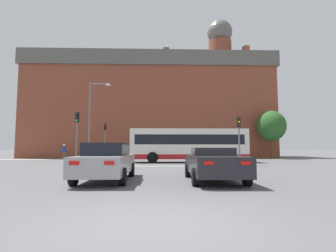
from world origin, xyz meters
name	(u,v)px	position (x,y,z in m)	size (l,w,h in m)	color
ground_plane	(154,224)	(0.00, 0.00, 0.00)	(400.00, 400.00, 0.00)	#545456
stop_line_strip	(159,166)	(0.00, 14.96, 0.00)	(9.40, 0.30, 0.01)	silver
far_pavement	(159,159)	(0.00, 27.04, 0.01)	(70.45, 2.50, 0.01)	gray
brick_civic_building	(152,107)	(-1.12, 35.91, 7.71)	(35.95, 11.82, 22.03)	brown
car_saloon_left	(107,161)	(-2.10, 6.25, 0.79)	(1.97, 4.88, 1.54)	#9E9EA3
car_roadster_right	(213,163)	(2.29, 6.01, 0.71)	(2.10, 4.74, 1.35)	#232328
bus_crossing_lead	(188,145)	(2.82, 20.11, 1.68)	(10.89, 2.72, 3.13)	silver
traffic_light_far_right	(211,138)	(6.18, 26.13, 2.57)	(0.26, 0.31, 3.78)	slate
traffic_light_far_left	(105,135)	(-6.41, 26.41, 2.87)	(0.26, 0.31, 4.28)	slate
traffic_light_near_left	(77,129)	(-6.36, 15.73, 2.79)	(0.26, 0.31, 4.14)	slate
traffic_light_near_right	(239,132)	(6.35, 15.68, 2.58)	(0.26, 0.31, 3.80)	slate
street_lamp_junction	(93,113)	(-6.23, 19.99, 4.61)	(2.03, 0.36, 7.62)	slate
pedestrian_waiting	(64,150)	(-11.08, 26.24, 1.09)	(0.46, 0.37, 1.83)	brown
pedestrian_walking_east	(126,151)	(-3.99, 27.39, 1.00)	(0.44, 0.31, 1.70)	#333851
tree_by_building	(271,126)	(14.38, 28.26, 4.19)	(3.69, 3.69, 6.14)	#4C3823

